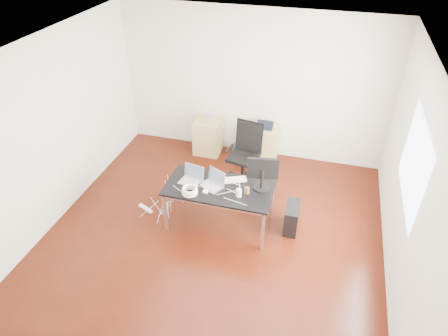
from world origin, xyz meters
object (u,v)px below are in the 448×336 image
(desk, at_px, (219,190))
(filing_cabinet_left, at_px, (208,136))
(pc_tower, at_px, (292,218))
(filing_cabinet_right, at_px, (264,144))
(office_chair, at_px, (245,150))

(desk, bearing_deg, filing_cabinet_left, 112.20)
(filing_cabinet_left, height_order, pc_tower, filing_cabinet_left)
(filing_cabinet_right, bearing_deg, filing_cabinet_left, 180.00)
(office_chair, bearing_deg, desk, -83.37)
(office_chair, height_order, filing_cabinet_right, office_chair)
(office_chair, xyz_separation_m, pc_tower, (1.00, -1.10, -0.39))
(pc_tower, bearing_deg, desk, -170.72)
(filing_cabinet_right, xyz_separation_m, pc_tower, (0.79, -1.81, -0.13))
(filing_cabinet_right, relative_size, pc_tower, 1.56)
(office_chair, distance_m, filing_cabinet_right, 0.79)
(desk, relative_size, filing_cabinet_right, 2.29)
(office_chair, xyz_separation_m, filing_cabinet_right, (0.21, 0.71, -0.26))
(desk, xyz_separation_m, pc_tower, (1.10, 0.20, -0.46))
(desk, height_order, filing_cabinet_left, desk)
(office_chair, height_order, pc_tower, office_chair)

